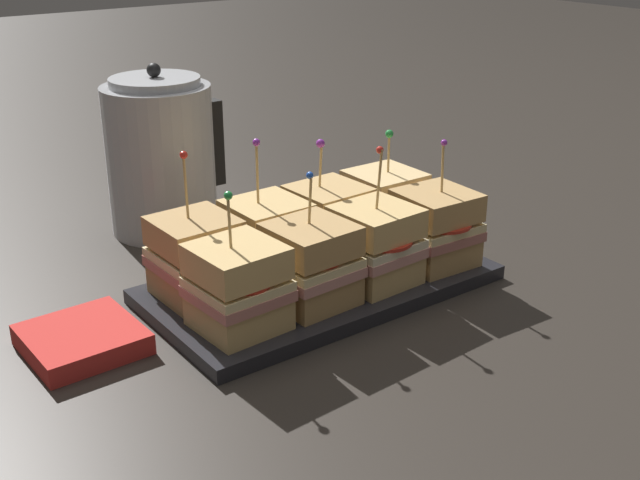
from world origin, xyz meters
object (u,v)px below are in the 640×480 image
serving_platter (320,284)px  sandwich_back_center_left (267,239)px  sandwich_front_center_left (311,264)px  sandwich_back_far_right (384,206)px  kettle_steel (161,157)px  sandwich_back_far_left (196,257)px  sandwich_front_center_right (376,245)px  sandwich_front_far_right (435,228)px  napkin_stack (82,339)px  sandwich_front_far_left (238,287)px  sandwich_back_center_right (328,222)px

serving_platter → sandwich_back_center_left: bearing=135.1°
serving_platter → sandwich_front_center_left: bearing=-135.4°
sandwich_back_far_right → kettle_steel: 0.34m
serving_platter → sandwich_back_far_left: sandwich_back_far_left is taller
sandwich_front_center_right → sandwich_front_far_right: (0.10, -0.00, -0.00)m
napkin_stack → serving_platter: bearing=-7.3°
serving_platter → sandwich_front_far_right: bearing=-19.0°
sandwich_front_center_left → sandwich_back_far_left: (-0.10, 0.10, 0.00)m
sandwich_back_far_left → kettle_steel: kettle_steel is taller
kettle_steel → sandwich_back_far_right: bearing=-50.9°
serving_platter → sandwich_back_center_left: sandwich_back_center_left is taller
sandwich_front_far_left → sandwich_back_center_left: sandwich_back_center_left is taller
sandwich_front_center_left → napkin_stack: (-0.25, 0.09, -0.05)m
serving_platter → sandwich_front_center_right: bearing=-44.8°
sandwich_front_far_right → sandwich_back_center_left: (-0.20, 0.10, 0.00)m
serving_platter → sandwich_front_far_right: size_ratio=2.59×
sandwich_front_far_left → kettle_steel: bearing=76.3°
serving_platter → sandwich_back_center_right: bearing=44.3°
sandwich_front_center_right → kettle_steel: size_ratio=0.71×
sandwich_front_center_right → sandwich_back_far_right: bearing=44.9°
sandwich_front_center_left → sandwich_back_far_right: sandwich_front_center_left is taller
sandwich_back_center_left → sandwich_front_far_right: bearing=-26.7°
sandwich_front_far_right → kettle_steel: kettle_steel is taller
sandwich_front_center_right → sandwich_back_center_left: sandwich_back_center_left is taller
kettle_steel → serving_platter: bearing=-78.8°
sandwich_back_far_left → sandwich_back_center_right: bearing=-0.8°
sandwich_back_center_right → sandwich_back_far_right: size_ratio=1.03×
sandwich_front_center_left → napkin_stack: 0.27m
serving_platter → kettle_steel: (-0.06, 0.31, 0.10)m
serving_platter → sandwich_front_center_left: (-0.05, -0.05, 0.06)m
sandwich_front_center_right → sandwich_front_far_right: 0.10m
kettle_steel → napkin_stack: (-0.24, -0.27, -0.10)m
sandwich_back_far_right → serving_platter: bearing=-161.2°
sandwich_back_center_right → kettle_steel: size_ratio=0.65×
sandwich_front_far_right → sandwich_front_far_left: bearing=179.6°
sandwich_front_center_right → napkin_stack: (-0.35, 0.09, -0.05)m
sandwich_back_center_left → napkin_stack: sandwich_back_center_left is taller
sandwich_front_center_right → napkin_stack: bearing=166.0°
sandwich_front_far_left → sandwich_back_center_right: 0.22m
serving_platter → sandwich_back_center_right: 0.09m
sandwich_back_center_right → kettle_steel: kettle_steel is taller
sandwich_back_center_right → sandwich_front_center_right: bearing=-89.8°
serving_platter → napkin_stack: size_ratio=3.56×
sandwich_back_far_left → sandwich_back_far_right: 0.30m
serving_platter → sandwich_back_center_left: 0.09m
sandwich_front_far_right → sandwich_back_far_left: size_ratio=0.93×
sandwich_back_far_left → kettle_steel: bearing=71.7°
sandwich_front_center_right → kettle_steel: 0.38m
serving_platter → sandwich_front_center_left: 0.09m
serving_platter → sandwich_back_far_right: size_ratio=2.75×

